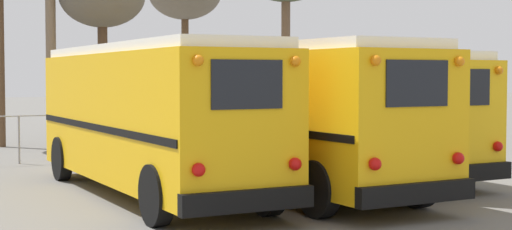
{
  "coord_description": "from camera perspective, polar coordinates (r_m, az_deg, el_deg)",
  "views": [
    {
      "loc": [
        -8.62,
        -16.64,
        2.57
      ],
      "look_at": [
        0.0,
        -0.33,
        1.65
      ],
      "focal_mm": 55.0,
      "sensor_mm": 36.0,
      "label": 1
    }
  ],
  "objects": [
    {
      "name": "ground_plane",
      "position": [
        18.92,
        -0.46,
        -4.94
      ],
      "size": [
        160.0,
        160.0,
        0.0
      ],
      "primitive_type": "plane",
      "color": "#66635E"
    },
    {
      "name": "school_bus_1",
      "position": [
        18.06,
        0.69,
        0.33
      ],
      "size": [
        2.77,
        10.73,
        3.24
      ],
      "color": "#EAAA0F",
      "rests_on": "ground"
    },
    {
      "name": "school_bus_2",
      "position": [
        20.69,
        5.78,
        0.42
      ],
      "size": [
        2.7,
        9.76,
        3.11
      ],
      "color": "yellow",
      "rests_on": "ground"
    },
    {
      "name": "fence_line",
      "position": [
        24.98,
        -7.6,
        -0.78
      ],
      "size": [
        13.71,
        0.06,
        1.42
      ],
      "color": "#939399",
      "rests_on": "ground"
    },
    {
      "name": "school_bus_0",
      "position": [
        16.88,
        -7.75,
        0.1
      ],
      "size": [
        2.5,
        9.46,
        3.23
      ],
      "color": "#EAAA0F",
      "rests_on": "ground"
    },
    {
      "name": "utility_pole",
      "position": [
        28.27,
        -14.7,
        5.6
      ],
      "size": [
        1.8,
        0.35,
        7.72
      ],
      "color": "#75604C",
      "rests_on": "ground"
    }
  ]
}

